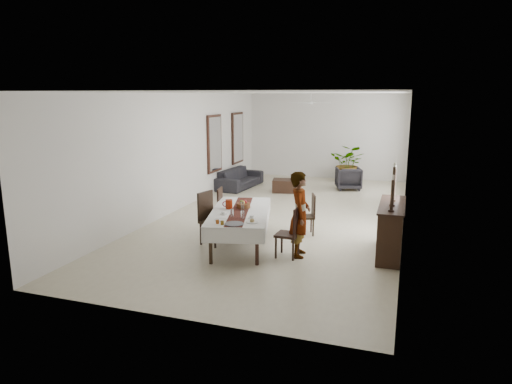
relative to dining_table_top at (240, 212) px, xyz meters
name	(u,v)px	position (x,y,z in m)	size (l,w,h in m)	color
floor	(285,216)	(0.27, 2.65, -0.72)	(6.00, 12.00, 0.00)	beige
ceiling	(286,93)	(0.27, 2.65, 2.48)	(6.00, 12.00, 0.02)	white
wall_back	(326,136)	(0.27, 8.65, 0.88)	(6.00, 0.02, 3.20)	silver
wall_front	(172,210)	(0.27, -3.35, 0.88)	(6.00, 0.02, 3.20)	silver
wall_left	(181,151)	(-2.73, 2.65, 0.88)	(0.02, 12.00, 3.20)	silver
wall_right	(407,161)	(3.27, 2.65, 0.88)	(0.02, 12.00, 3.20)	silver
dining_table_top	(240,212)	(0.00, 0.00, 0.00)	(1.00, 2.40, 0.05)	black
table_leg_fl	(211,246)	(-0.14, -1.21, -0.37)	(0.07, 0.07, 0.70)	black
table_leg_fr	(257,247)	(0.71, -0.99, -0.37)	(0.07, 0.07, 0.70)	black
table_leg_bl	(227,215)	(-0.71, 0.99, -0.37)	(0.07, 0.07, 0.70)	black
table_leg_br	(264,216)	(0.14, 1.21, -0.37)	(0.07, 0.07, 0.70)	black
tablecloth_top	(240,211)	(0.00, 0.00, 0.03)	(1.18, 2.58, 0.01)	white
tablecloth_drape_left	(213,217)	(-0.57, -0.15, -0.11)	(0.01, 2.58, 0.30)	silver
tablecloth_drape_right	(268,218)	(0.57, 0.15, -0.11)	(0.01, 2.58, 0.30)	white
tablecloth_drape_near	(233,236)	(0.32, -1.24, -0.11)	(1.18, 0.01, 0.30)	silver
tablecloth_drape_far	(246,203)	(-0.32, 1.24, -0.11)	(1.18, 0.01, 0.30)	silver
table_runner	(240,211)	(0.00, 0.00, 0.04)	(0.35, 2.50, 0.00)	#532017
red_pitcher	(229,204)	(-0.28, 0.08, 0.14)	(0.15, 0.15, 0.20)	maroon
pitcher_handle	(225,204)	(-0.36, 0.06, 0.14)	(0.12, 0.12, 0.02)	maroon
wine_glass_near	(242,215)	(0.28, -0.60, 0.12)	(0.07, 0.07, 0.17)	white
wine_glass_mid	(232,213)	(0.04, -0.56, 0.12)	(0.07, 0.07, 0.17)	white
wine_glass_far	(242,206)	(0.04, 0.06, 0.12)	(0.07, 0.07, 0.17)	white
teacup_right	(252,217)	(0.44, -0.51, 0.07)	(0.09, 0.09, 0.06)	white
saucer_right	(252,218)	(0.44, -0.51, 0.04)	(0.15, 0.15, 0.01)	white
teacup_left	(223,213)	(-0.20, -0.41, 0.07)	(0.09, 0.09, 0.06)	white
saucer_left	(223,214)	(-0.20, -0.41, 0.04)	(0.15, 0.15, 0.01)	silver
plate_near_right	(252,222)	(0.54, -0.79, 0.04)	(0.24, 0.24, 0.01)	silver
bread_near_right	(252,221)	(0.54, -0.79, 0.07)	(0.09, 0.09, 0.09)	tan
plate_near_left	(221,219)	(-0.10, -0.80, 0.04)	(0.24, 0.24, 0.01)	white
plate_far_left	(228,204)	(-0.45, 0.45, 0.04)	(0.24, 0.24, 0.01)	white
serving_tray	(234,224)	(0.26, -1.02, 0.05)	(0.36, 0.36, 0.02)	#3F4045
jam_jar_a	(222,223)	(0.06, -1.10, 0.07)	(0.06, 0.06, 0.07)	brown
jam_jar_b	(217,222)	(-0.05, -1.07, 0.07)	(0.06, 0.06, 0.07)	#904514
fruit_basket	(243,206)	(-0.01, 0.25, 0.09)	(0.30, 0.30, 0.10)	brown
fruit_red	(245,202)	(0.01, 0.28, 0.16)	(0.09, 0.09, 0.09)	maroon
fruit_green	(242,202)	(-0.06, 0.27, 0.16)	(0.08, 0.08, 0.08)	#5C7523
fruit_yellow	(243,203)	(0.00, 0.21, 0.16)	(0.08, 0.08, 0.08)	gold
chair_right_near_seat	(287,235)	(1.13, -0.37, -0.27)	(0.43, 0.43, 0.05)	black
chair_right_near_leg_fl	(293,250)	(1.30, -0.55, -0.51)	(0.04, 0.04, 0.43)	black
chair_right_near_leg_fr	(298,245)	(1.32, -0.20, -0.51)	(0.04, 0.04, 0.43)	black
chair_right_near_leg_bl	(276,248)	(0.94, -0.53, -0.51)	(0.04, 0.04, 0.43)	black
chair_right_near_leg_br	(282,243)	(0.97, -0.18, -0.51)	(0.04, 0.04, 0.43)	black
chair_right_near_back	(297,221)	(1.33, -0.38, 0.02)	(0.43, 0.04, 0.55)	black
chair_right_far_seat	(305,217)	(1.15, 1.20, -0.31)	(0.40, 0.40, 0.05)	black
chair_right_far_leg_fl	(313,228)	(1.35, 1.11, -0.53)	(0.04, 0.04, 0.39)	black
chair_right_far_leg_fr	(311,224)	(1.24, 1.41, -0.53)	(0.04, 0.04, 0.39)	black
chair_right_far_leg_bl	(299,228)	(1.05, 1.00, -0.53)	(0.04, 0.04, 0.39)	black
chair_right_far_leg_br	(297,224)	(0.94, 1.30, -0.53)	(0.04, 0.04, 0.39)	black
chair_right_far_back	(313,205)	(1.31, 1.27, -0.04)	(0.40, 0.04, 0.51)	black
chair_left_near_seat	(213,221)	(-0.57, -0.10, -0.23)	(0.48, 0.48, 0.05)	black
chair_left_near_leg_fl	(212,230)	(-0.70, 0.14, -0.49)	(0.05, 0.05, 0.47)	black
chair_left_near_leg_fr	(201,234)	(-0.81, -0.24, -0.49)	(0.05, 0.05, 0.47)	black
chair_left_near_leg_bl	(226,233)	(-0.33, 0.04, -0.49)	(0.05, 0.05, 0.47)	black
chair_left_near_leg_br	(215,237)	(-0.43, -0.34, -0.49)	(0.05, 0.05, 0.47)	black
chair_left_near_back	(205,205)	(-0.78, -0.04, 0.10)	(0.48, 0.04, 0.61)	black
chair_left_far_seat	(228,212)	(-0.62, 0.88, -0.27)	(0.43, 0.43, 0.05)	black
chair_left_far_leg_fl	(223,220)	(-0.83, 1.03, -0.51)	(0.04, 0.04, 0.43)	black
chair_left_far_leg_fr	(219,224)	(-0.77, 0.68, -0.51)	(0.04, 0.04, 0.43)	black
chair_left_far_leg_bl	(237,220)	(-0.48, 1.09, -0.51)	(0.04, 0.04, 0.43)	black
chair_left_far_leg_br	(234,225)	(-0.42, 0.74, -0.51)	(0.04, 0.04, 0.43)	black
chair_left_far_back	(220,200)	(-0.82, 0.85, 0.02)	(0.43, 0.04, 0.55)	black
woman	(300,214)	(1.34, -0.23, 0.13)	(0.62, 0.41, 1.70)	#93969B
sideboard_body	(391,230)	(3.05, 0.41, -0.22)	(0.45, 1.68, 1.01)	black
sideboard_top	(392,205)	(3.05, 0.41, 0.30)	(0.49, 1.75, 0.03)	black
candlestick_near_base	(391,211)	(3.05, -0.20, 0.33)	(0.11, 0.11, 0.03)	black
candlestick_near_shaft	(392,195)	(3.05, -0.20, 0.63)	(0.06, 0.06, 0.56)	black
candlestick_near_candle	(393,177)	(3.05, -0.20, 0.96)	(0.04, 0.04, 0.09)	beige
candlestick_mid_base	(392,205)	(3.05, 0.24, 0.33)	(0.11, 0.11, 0.03)	black
candlestick_mid_shaft	(393,186)	(3.05, 0.24, 0.71)	(0.06, 0.06, 0.73)	black
candlestick_mid_candle	(395,165)	(3.05, 0.24, 1.12)	(0.04, 0.04, 0.09)	beige
candlestick_far_base	(393,200)	(3.05, 0.69, 0.33)	(0.11, 0.11, 0.03)	black
candlestick_far_shaft	(394,184)	(3.05, 0.69, 0.66)	(0.06, 0.06, 0.62)	black
candlestick_far_candle	(395,167)	(3.05, 0.69, 1.01)	(0.04, 0.04, 0.09)	white
sofa	(240,178)	(-2.19, 5.86, -0.40)	(2.20, 0.86, 0.64)	black
armchair	(348,178)	(1.42, 6.69, -0.35)	(0.80, 0.82, 0.75)	#252327
coffee_table	(287,186)	(-0.44, 5.62, -0.52)	(0.94, 0.62, 0.42)	black
potted_plant	(349,163)	(1.25, 8.04, -0.04)	(1.24, 1.07, 1.38)	#245723
mirror_frame_near	(214,144)	(-2.69, 4.85, 0.88)	(0.06, 1.05, 1.85)	black
mirror_glass_near	(215,144)	(-2.65, 4.85, 0.88)	(0.01, 0.90, 1.70)	white
mirror_frame_far	(237,138)	(-2.69, 6.95, 0.88)	(0.06, 1.05, 1.85)	black
mirror_glass_far	(238,138)	(-2.65, 6.95, 0.88)	(0.01, 0.90, 1.70)	white
fan_rod	(311,96)	(0.27, 5.65, 2.38)	(0.04, 0.04, 0.20)	silver
fan_hub	(311,103)	(0.27, 5.65, 2.18)	(0.16, 0.16, 0.08)	silver
fan_blade_n	(313,103)	(0.27, 6.00, 2.18)	(0.10, 0.55, 0.01)	white
fan_blade_s	(308,103)	(0.27, 5.30, 2.18)	(0.10, 0.55, 0.01)	white
fan_blade_e	(322,103)	(0.62, 5.65, 2.18)	(0.55, 0.10, 0.01)	silver
fan_blade_w	(300,103)	(-0.08, 5.65, 2.18)	(0.55, 0.10, 0.01)	white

